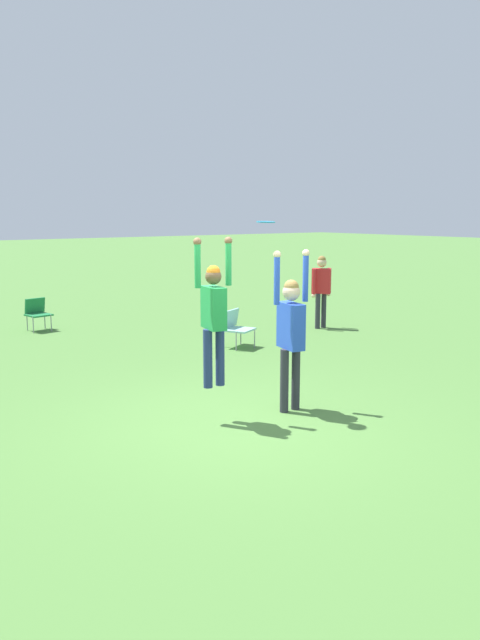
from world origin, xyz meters
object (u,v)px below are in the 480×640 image
at_px(person_spectator_near, 321,285).
at_px(frisbee, 266,222).
at_px(camping_chair_1, 236,326).
at_px(person_defending, 291,326).
at_px(camping_chair_2, 37,312).
at_px(person_jumping, 214,310).

bearing_deg(person_spectator_near, frisbee, -88.83).
height_order(camping_chair_1, person_spectator_near, person_spectator_near).
bearing_deg(person_defending, camping_chair_2, -162.56).
relative_size(person_defending, camping_chair_2, 2.97).
xyz_separation_m(frisbee, person_spectator_near, (5.26, 4.31, -1.58)).
bearing_deg(person_defending, person_spectator_near, 144.36).
bearing_deg(camping_chair_2, frisbee, 82.85).
distance_m(person_defending, camping_chair_2, 8.27).
bearing_deg(person_spectator_near, camping_chair_1, -118.68).
xyz_separation_m(camping_chair_2, person_spectator_near, (5.59, -3.83, 0.61)).
bearing_deg(camping_chair_2, camping_chair_1, 112.24).
height_order(person_defending, camping_chair_1, person_defending).
height_order(camping_chair_2, person_spectator_near, person_spectator_near).
bearing_deg(person_jumping, camping_chair_1, -27.64).
xyz_separation_m(camping_chair_1, person_spectator_near, (2.93, 0.49, 0.61)).
bearing_deg(camping_chair_1, frisbee, 32.73).
bearing_deg(camping_chair_1, person_spectator_near, 163.62).
xyz_separation_m(person_jumping, person_spectator_near, (5.98, 4.13, -0.46)).
distance_m(person_defending, frisbee, 1.48).
bearing_deg(person_spectator_near, person_jumping, -93.50).
bearing_deg(frisbee, camping_chair_2, 92.34).
bearing_deg(person_jumping, person_spectator_near, -43.02).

